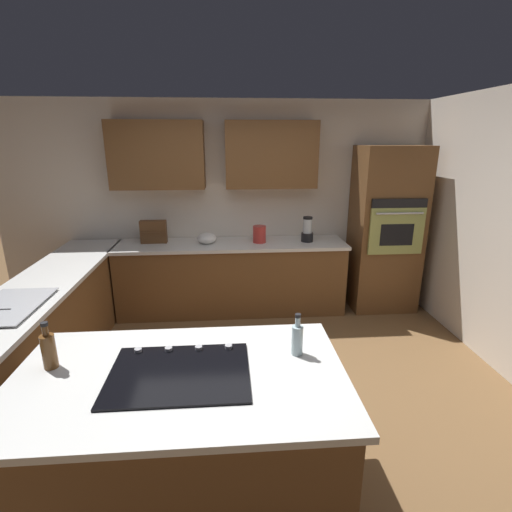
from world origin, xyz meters
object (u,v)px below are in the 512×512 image
Objects in this scene: oil_bottle at (49,350)px; wall_oven at (386,230)px; mixing_bowl at (207,238)px; spice_rack at (154,232)px; kettle at (259,234)px; cooktop at (180,372)px; blender at (307,231)px; second_bottle at (297,339)px; sink_unit at (7,306)px.

wall_oven is at bearing -138.99° from oil_bottle.
oil_bottle reaches higher than mixing_bowl.
wall_oven is at bearing 179.76° from mixing_bowl.
kettle is at bearing 176.72° from spice_rack.
spice_rack is at bearing -3.28° from kettle.
cooktop is 2.82m from kettle.
oil_bottle is (0.75, 2.62, 0.05)m from mixing_bowl.
blender is 1.90m from spice_rack.
cooktop is at bearing 170.79° from oil_bottle.
spice_rack is 1.21× the size of second_bottle.
kettle is at bearing -103.81° from cooktop.
sink_unit reaches higher than kettle.
spice_rack is 1.13× the size of oil_bottle.
wall_oven is 3.55m from cooktop.
second_bottle is at bearing 58.22° from wall_oven.
sink_unit is at bearing -34.32° from cooktop.
sink_unit is 2.24m from second_bottle.
wall_oven reaches higher than cooktop.
oil_bottle is at bearing 87.88° from spice_rack.
blender is 1.51× the size of kettle.
cooktop is at bearing 89.52° from mixing_bowl.
wall_oven is 2.94× the size of sink_unit.
blender is at bearing -114.95° from cooktop.
oil_bottle is at bearing 52.63° from blender.
sink_unit is (3.68, 1.77, -0.11)m from wall_oven.
cooktop is 2.74m from mixing_bowl.
blender is at bearing -0.55° from wall_oven.
mixing_bowl is at bearing -105.98° from oil_bottle.
sink_unit is 2.68× the size of second_bottle.
spice_rack is (0.65, -0.07, 0.07)m from mixing_bowl.
second_bottle is (-1.40, -0.03, -0.01)m from oil_bottle.
blender reaches higher than spice_rack.
wall_oven is 9.94× the size of kettle.
kettle is (-0.67, -2.74, 0.10)m from cooktop.
cooktop is 2.91× the size of second_bottle.
blender is at bearing -127.37° from oil_bottle.
sink_unit is 3.38× the size of kettle.
oil_bottle reaches higher than second_bottle.
oil_bottle is at bearing 74.02° from mixing_bowl.
spice_rack is (2.90, -0.08, 0.01)m from wall_oven.
cooktop is 3.19× the size of mixing_bowl.
wall_oven is 2.71× the size of cooktop.
second_bottle is at bearing 77.02° from blender.
oil_bottle is at bearing 128.88° from sink_unit.
oil_bottle is at bearing 61.87° from kettle.
spice_rack reaches higher than cooktop.
second_bottle reaches higher than mixing_bowl.
sink_unit is 2.24× the size of blender.
blender is 1.25m from mixing_bowl.
mixing_bowl is at bearing 173.46° from spice_rack.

